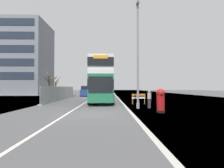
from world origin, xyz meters
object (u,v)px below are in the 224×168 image
(car_oncoming_near, at_px, (86,91))
(car_receding_mid, at_px, (90,91))
(car_far_side, at_px, (105,90))
(pedestrian_at_kerb, at_px, (149,99))
(lamppost_foreground, at_px, (138,58))
(roadworks_barrier, at_px, (139,98))
(red_pillar_postbox, at_px, (161,100))
(double_decker_bus, at_px, (101,80))
(car_receding_far, at_px, (95,90))

(car_oncoming_near, bearing_deg, car_receding_mid, 86.86)
(car_far_side, xyz_separation_m, pedestrian_at_kerb, (4.96, -44.25, -0.31))
(lamppost_foreground, xyz_separation_m, car_oncoming_near, (-7.50, 23.65, -3.40))
(lamppost_foreground, relative_size, pedestrian_at_kerb, 5.83)
(pedestrian_at_kerb, bearing_deg, roadworks_barrier, 94.82)
(red_pillar_postbox, relative_size, car_oncoming_near, 0.39)
(double_decker_bus, xyz_separation_m, car_receding_far, (-3.16, 29.84, -1.66))
(roadworks_barrier, xyz_separation_m, car_receding_mid, (-7.86, 26.02, 0.34))
(red_pillar_postbox, xyz_separation_m, car_far_side, (-5.15, 47.21, 0.16))
(car_receding_far, bearing_deg, red_pillar_postbox, -78.80)
(car_receding_far, distance_m, pedestrian_at_kerb, 37.64)
(lamppost_foreground, height_order, car_receding_far, lamppost_foreground)
(car_receding_mid, distance_m, pedestrian_at_kerb, 31.02)
(car_receding_mid, bearing_deg, car_far_side, 77.33)
(roadworks_barrier, xyz_separation_m, car_oncoming_near, (-8.21, 19.49, 0.32))
(red_pillar_postbox, distance_m, car_receding_mid, 33.92)
(lamppost_foreground, distance_m, car_receding_far, 37.85)
(lamppost_foreground, bearing_deg, car_receding_far, 100.16)
(pedestrian_at_kerb, bearing_deg, car_receding_mid, 105.30)
(roadworks_barrier, distance_m, car_oncoming_near, 21.15)
(car_oncoming_near, xyz_separation_m, pedestrian_at_kerb, (8.54, -23.39, -0.22))
(lamppost_foreground, height_order, car_oncoming_near, lamppost_foreground)
(double_decker_bus, relative_size, red_pillar_postbox, 6.58)
(red_pillar_postbox, height_order, pedestrian_at_kerb, red_pillar_postbox)
(car_oncoming_near, height_order, car_far_side, car_far_side)
(car_receding_far, height_order, car_far_side, car_far_side)
(car_receding_far, bearing_deg, pedestrian_at_kerb, -78.22)
(car_far_side, distance_m, pedestrian_at_kerb, 44.53)
(car_oncoming_near, distance_m, car_far_side, 21.17)
(car_oncoming_near, bearing_deg, roadworks_barrier, -67.15)
(roadworks_barrier, height_order, car_receding_far, car_receding_far)
(car_oncoming_near, distance_m, car_receding_mid, 6.54)
(lamppost_foreground, distance_m, pedestrian_at_kerb, 3.77)
(red_pillar_postbox, relative_size, pedestrian_at_kerb, 1.08)
(car_oncoming_near, bearing_deg, double_decker_bus, -76.23)
(red_pillar_postbox, bearing_deg, roadworks_barrier, 94.36)
(double_decker_bus, distance_m, pedestrian_at_kerb, 8.56)
(car_oncoming_near, bearing_deg, pedestrian_at_kerb, -69.93)
(lamppost_foreground, distance_m, roadworks_barrier, 5.62)
(car_oncoming_near, distance_m, car_receding_far, 13.49)
(double_decker_bus, height_order, car_far_side, double_decker_bus)
(car_far_side, bearing_deg, car_oncoming_near, -99.74)
(lamppost_foreground, bearing_deg, car_oncoming_near, 107.60)
(double_decker_bus, height_order, pedestrian_at_kerb, double_decker_bus)
(car_receding_far, bearing_deg, lamppost_foreground, -79.84)
(car_far_side, bearing_deg, double_decker_bus, -89.33)
(lamppost_foreground, relative_size, roadworks_barrier, 5.99)
(pedestrian_at_kerb, bearing_deg, car_receding_far, 101.78)
(red_pillar_postbox, distance_m, pedestrian_at_kerb, 2.96)
(lamppost_foreground, relative_size, red_pillar_postbox, 5.39)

